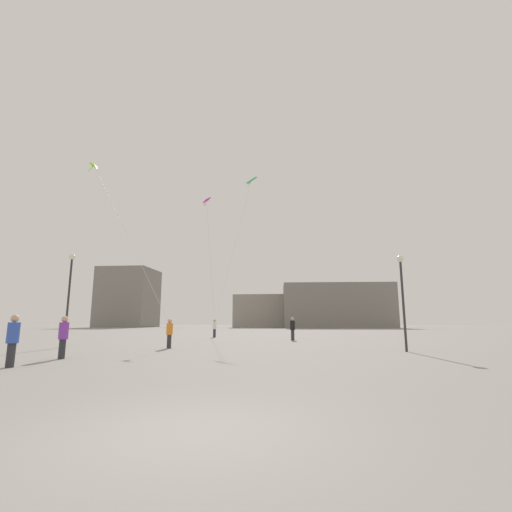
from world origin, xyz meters
TOP-DOWN VIEW (x-y plane):
  - ground_plane at (0.00, 0.00)m, footprint 300.00×300.00m
  - person_in_purple at (-7.39, 9.69)m, footprint 0.37×0.37m
  - person_in_blue at (-7.51, 6.90)m, footprint 0.38×0.38m
  - person_in_orange at (-4.65, 15.69)m, footprint 0.36×0.36m
  - person_in_black at (2.86, 24.88)m, footprint 0.40×0.40m
  - person_in_white at (-4.29, 29.98)m, footprint 0.37×0.37m
  - kite_lime_diamond at (-12.02, 20.09)m, footprint 8.03×5.01m
  - kite_magenta_diamond at (-4.55, 25.57)m, footprint 1.10×5.02m
  - kite_emerald_delta at (-0.88, 29.95)m, footprint 4.24×1.59m
  - building_left_hall at (-37.00, 90.75)m, footprint 13.49×14.12m
  - building_centre_hall at (-1.00, 90.61)m, footprint 14.83×14.30m
  - building_right_hall at (17.00, 85.77)m, footprint 25.89×15.35m
  - lamppost_east at (7.95, 13.91)m, footprint 0.36×0.36m
  - lamppost_west at (-10.99, 16.14)m, footprint 0.36×0.36m

SIDE VIEW (x-z plane):
  - ground_plane at x=0.00m, z-range 0.00..0.00m
  - person_in_orange at x=-4.65m, z-range 0.08..1.73m
  - person_in_white at x=-4.29m, z-range 0.08..1.78m
  - person_in_purple at x=-7.39m, z-range 0.08..1.80m
  - person_in_blue at x=-7.51m, z-range 0.08..1.81m
  - person_in_black at x=2.86m, z-range 0.09..1.91m
  - lamppost_east at x=7.95m, z-range 0.85..5.77m
  - lamppost_west at x=-10.99m, z-range 0.89..6.46m
  - building_centre_hall at x=-1.00m, z-range 0.00..8.09m
  - building_right_hall at x=17.00m, z-range 0.00..10.36m
  - building_left_hall at x=-37.00m, z-range 0.00..15.37m
  - kite_magenta_diamond at x=-4.55m, z-range 6.37..17.62m
  - kite_lime_diamond at x=-12.02m, z-range 6.66..18.94m
  - kite_emerald_delta at x=-0.88m, z-range 8.04..22.88m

